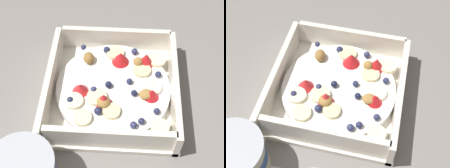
{
  "view_description": "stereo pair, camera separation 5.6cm",
  "coord_description": "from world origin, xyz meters",
  "views": [
    {
      "loc": [
        -0.33,
        -0.02,
        0.48
      ],
      "look_at": [
        0.0,
        0.0,
        0.03
      ],
      "focal_mm": 51.68,
      "sensor_mm": 36.0,
      "label": 1
    },
    {
      "loc": [
        -0.32,
        -0.07,
        0.48
      ],
      "look_at": [
        0.0,
        0.0,
        0.03
      ],
      "focal_mm": 51.68,
      "sensor_mm": 36.0,
      "label": 2
    }
  ],
  "objects": [
    {
      "name": "fruit_bowl",
      "position": [
        0.0,
        0.0,
        0.02
      ],
      "size": [
        0.22,
        0.22,
        0.06
      ],
      "color": "white",
      "rests_on": "ground"
    },
    {
      "name": "ground_plane",
      "position": [
        0.0,
        0.0,
        0.0
      ],
      "size": [
        2.4,
        2.4,
        0.0
      ],
      "primitive_type": "plane",
      "color": "gray"
    }
  ]
}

